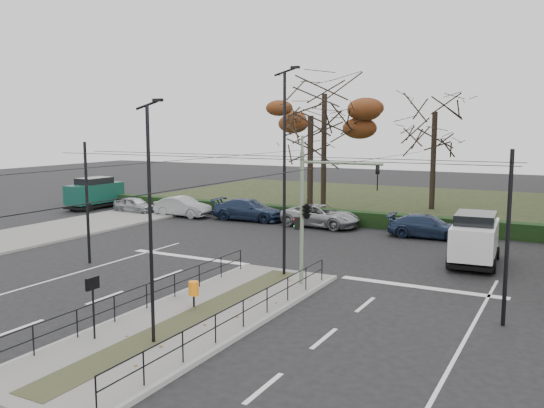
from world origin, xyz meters
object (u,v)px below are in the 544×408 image
(bare_tree_near, at_px, (311,123))
(parked_car_second, at_px, (183,207))
(green_van, at_px, (95,192))
(parked_car_first, at_px, (135,205))
(traffic_light, at_px, (309,208))
(streetlamp_median_far, at_px, (285,171))
(litter_bin, at_px, (194,289))
(parked_car_fourth, at_px, (321,216))
(parked_car_fifth, at_px, (428,226))
(bare_tree_center, at_px, (435,119))
(parked_car_third, at_px, (249,210))
(streetlamp_median_near, at_px, (151,222))
(info_panel, at_px, (93,290))
(rust_tree, at_px, (325,94))
(white_van, at_px, (475,238))

(bare_tree_near, bearing_deg, parked_car_second, -150.15)
(green_van, bearing_deg, parked_car_first, -5.33)
(traffic_light, xyz_separation_m, bare_tree_near, (-8.05, 17.94, 3.60))
(streetlamp_median_far, bearing_deg, green_van, 152.70)
(litter_bin, relative_size, parked_car_fourth, 0.18)
(litter_bin, bearing_deg, parked_car_fifth, 76.72)
(bare_tree_center, bearing_deg, bare_tree_near, -134.66)
(parked_car_fourth, bearing_deg, green_van, 96.23)
(parked_car_third, height_order, parked_car_fourth, parked_car_third)
(litter_bin, distance_m, streetlamp_median_near, 4.71)
(streetlamp_median_near, xyz_separation_m, parked_car_second, (-14.89, 21.36, -3.15))
(streetlamp_median_near, bearing_deg, info_panel, -161.03)
(streetlamp_median_far, height_order, parked_car_fifth, streetlamp_median_far)
(parked_car_second, height_order, bare_tree_near, bare_tree_near)
(parked_car_fourth, xyz_separation_m, rust_tree, (-3.33, 8.30, 8.60))
(parked_car_first, bearing_deg, parked_car_fourth, -82.42)
(parked_car_third, xyz_separation_m, parked_car_fifth, (12.96, -0.54, -0.07))
(parked_car_fourth, bearing_deg, streetlamp_median_near, -165.46)
(info_panel, height_order, streetlamp_median_far, streetlamp_median_far)
(info_panel, height_order, parked_car_first, info_panel)
(parked_car_fourth, distance_m, green_van, 20.01)
(rust_tree, bearing_deg, parked_car_first, -141.95)
(streetlamp_median_near, bearing_deg, white_van, 66.49)
(bare_tree_center, distance_m, parked_car_fifth, 13.92)
(streetlamp_median_near, relative_size, white_van, 1.49)
(parked_car_first, relative_size, parked_car_fifth, 0.77)
(streetlamp_median_near, xyz_separation_m, parked_car_third, (-9.63, 22.20, -3.12))
(bare_tree_near, height_order, parked_car_fifth, bare_tree_near)
(parked_car_first, height_order, bare_tree_near, bare_tree_near)
(parked_car_fourth, relative_size, bare_tree_near, 0.55)
(parked_car_first, bearing_deg, parked_car_third, -79.67)
(streetlamp_median_near, bearing_deg, parked_car_fifth, 81.27)
(parked_car_third, xyz_separation_m, parked_car_fourth, (5.66, -0.07, -0.02))
(traffic_light, distance_m, parked_car_first, 24.58)
(streetlamp_median_near, distance_m, streetlamp_median_far, 9.23)
(parked_car_first, bearing_deg, streetlamp_median_far, -118.25)
(info_panel, distance_m, parked_car_third, 24.14)
(bare_tree_near, distance_m, parked_car_fifth, 12.55)
(white_van, distance_m, bare_tree_near, 17.86)
(info_panel, relative_size, parked_car_second, 0.44)
(litter_bin, height_order, bare_tree_center, bare_tree_center)
(traffic_light, xyz_separation_m, litter_bin, (-2.45, -4.75, -2.56))
(traffic_light, bearing_deg, parked_car_fourth, 111.36)
(traffic_light, relative_size, white_van, 1.13)
(info_panel, xyz_separation_m, parked_car_fifth, (5.17, 22.30, -0.99))
(info_panel, height_order, parked_car_second, info_panel)
(bare_tree_center, bearing_deg, parked_car_fourth, -112.76)
(info_panel, xyz_separation_m, white_van, (8.77, 16.54, -0.38))
(parked_car_fourth, distance_m, bare_tree_center, 14.12)
(parked_car_third, bearing_deg, litter_bin, -159.24)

